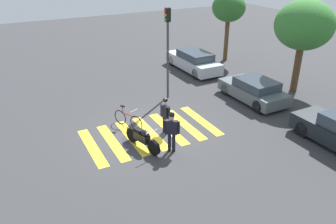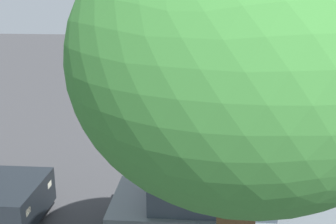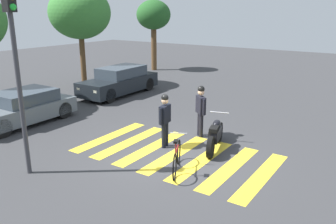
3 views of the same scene
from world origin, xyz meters
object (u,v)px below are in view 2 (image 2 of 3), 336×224
object	(u,v)px
officer_on_foot	(139,96)
traffic_light_pole	(320,40)
police_motorcycle	(165,106)
car_grey_coupe	(218,206)
leaning_bicycle	(222,110)
officer_by_motorcycle	(182,102)

from	to	relation	value
officer_on_foot	traffic_light_pole	size ratio (longest dim) A/B	0.37
officer_on_foot	traffic_light_pole	bearing A→B (deg)	154.38
police_motorcycle	car_grey_coupe	world-z (taller)	car_grey_coupe
police_motorcycle	leaning_bicycle	bearing A→B (deg)	176.06
officer_by_motorcycle	leaning_bicycle	bearing A→B (deg)	-135.66
leaning_bicycle	officer_on_foot	size ratio (longest dim) A/B	0.88
officer_on_foot	officer_by_motorcycle	world-z (taller)	officer_on_foot
car_grey_coupe	officer_by_motorcycle	bearing A→B (deg)	-80.05
police_motorcycle	car_grey_coupe	distance (m)	7.56
leaning_bicycle	officer_on_foot	world-z (taller)	officer_on_foot
leaning_bicycle	officer_by_motorcycle	bearing A→B (deg)	44.34
police_motorcycle	traffic_light_pole	xyz separation A→B (m)	(-4.30, 3.39, 2.76)
police_motorcycle	officer_on_foot	size ratio (longest dim) A/B	1.13
police_motorcycle	officer_by_motorcycle	xyz separation A→B (m)	(-0.70, 1.42, 0.53)
leaning_bicycle	officer_by_motorcycle	xyz separation A→B (m)	(1.31, 1.28, 0.60)
leaning_bicycle	car_grey_coupe	world-z (taller)	car_grey_coupe
police_motorcycle	officer_by_motorcycle	distance (m)	1.67
police_motorcycle	traffic_light_pole	world-z (taller)	traffic_light_pole
officer_on_foot	officer_by_motorcycle	size ratio (longest dim) A/B	1.03
officer_by_motorcycle	traffic_light_pole	world-z (taller)	traffic_light_pole
officer_on_foot	car_grey_coupe	world-z (taller)	officer_on_foot
leaning_bicycle	car_grey_coupe	distance (m)	7.23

